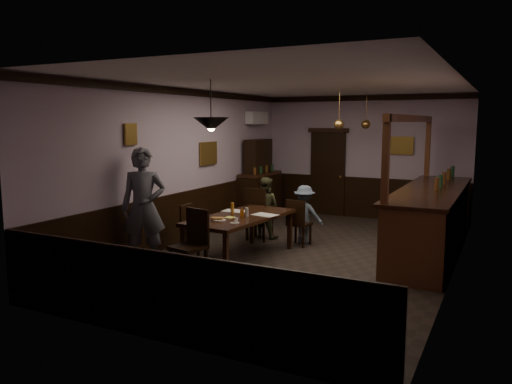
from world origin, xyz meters
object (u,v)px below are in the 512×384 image
Objects in this scene: chair_far_right at (298,221)px; person_standing at (144,208)px; chair_near at (192,241)px; coffee_cup at (236,220)px; chair_side at (191,227)px; bar_counter at (431,219)px; dining_table at (240,219)px; sideboard at (260,187)px; soda_can at (242,213)px; person_seated_left at (265,208)px; pendant_brass_mid at (339,125)px; pendant_iron at (211,124)px; pendant_brass_far at (366,124)px; chair_far_left at (258,212)px; person_seated_right at (304,214)px.

person_standing reaches higher than chair_far_right.
chair_near is 0.84m from coffee_cup.
bar_counter is (3.83, 1.96, 0.14)m from chair_side.
sideboard is at bearing 111.21° from dining_table.
bar_counter reaches higher than soda_can.
person_standing is 1.56× the size of person_seated_left.
person_seated_left is 2.23m from pendant_brass_mid.
chair_far_right is 0.46× the size of sideboard.
person_standing reaches higher than person_seated_left.
person_seated_left is at bearing 95.45° from pendant_iron.
pendant_brass_far is (2.14, 3.74, 1.81)m from chair_side.
pendant_iron is (1.09, 0.35, 1.34)m from person_standing.
pendant_brass_far reaches higher than person_seated_left.
chair_far_left is 0.29m from person_seated_left.
soda_can is at bearing -45.59° from dining_table.
person_seated_right is at bearing 24.25° from person_standing.
chair_side is (-1.51, -1.35, -0.01)m from chair_far_right.
person_standing is at bearing 73.09° from person_seated_left.
chair_side is 1.10× the size of pendant_brass_far.
person_standing is at bearing -152.44° from coffee_cup.
sideboard is at bearing 154.73° from pendant_brass_mid.
person_seated_right reaches higher than soda_can.
chair_far_right is 1.11× the size of pendant_brass_mid.
dining_table is at bearing 12.40° from person_standing.
chair_side is at bearing -172.56° from dining_table.
sideboard is 0.44× the size of bar_counter.
person_seated_right is 9.50× the size of soda_can.
bar_counter is 2.97m from pendant_brass_far.
pendant_iron reaches higher than person_seated_right.
bar_counter reaches higher than chair_far_left.
person_seated_right is 1.41× the size of pendant_brass_mid.
chair_far_left reaches higher than dining_table.
chair_far_right is at bearing -48.84° from sideboard.
chair_far_left is 2.73m from pendant_iron.
pendant_iron is 0.98× the size of pendant_brass_far.
person_seated_right is (1.76, 2.65, -0.41)m from person_standing.
pendant_iron is at bearing -101.13° from soda_can.
pendant_brass_mid reaches higher than coffee_cup.
chair_far_left is 1.01× the size of chair_near.
pendant_iron is at bearing 97.71° from chair_near.
bar_counter is (4.20, -1.54, -0.15)m from sideboard.
chair_near is at bearing -75.67° from sideboard.
bar_counter is (3.21, 0.54, 0.04)m from chair_far_left.
pendant_iron is (0.25, -2.10, 1.73)m from chair_far_left.
dining_table is 1.81m from pendant_iron.
chair_far_right reaches higher than dining_table.
sideboard is at bearing -64.08° from chair_far_left.
dining_table is 2.15× the size of chair_far_left.
person_seated_left is 1.54× the size of pendant_brass_far.
bar_counter is at bearing -46.32° from pendant_brass_far.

